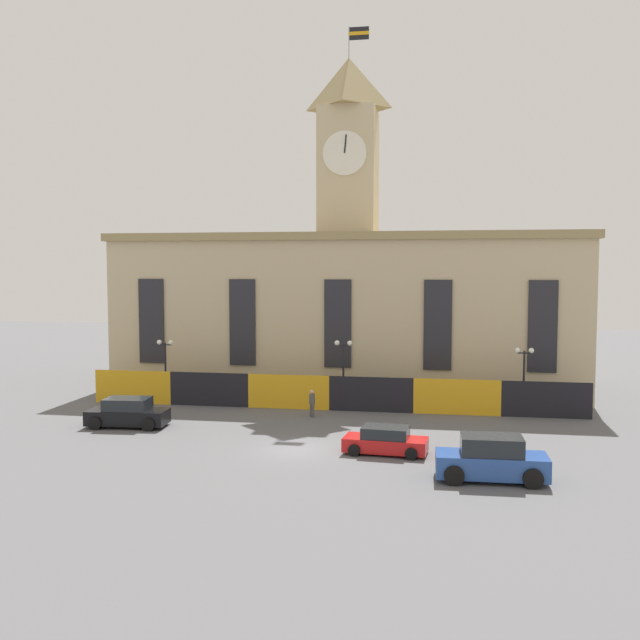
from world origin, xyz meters
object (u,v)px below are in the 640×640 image
street_lamp_left (524,365)px  pedestrian (312,402)px  street_lamp_right (343,359)px  car_black_suv (128,413)px  car_blue_van (491,460)px  car_red_sedan (385,441)px  street_lamp_far_right (165,356)px

street_lamp_left → pedestrian: bearing=-166.0°
street_lamp_right → street_lamp_left: street_lamp_right is taller
street_lamp_left → car_black_suv: street_lamp_left is taller
street_lamp_left → pedestrian: 14.48m
car_blue_van → street_lamp_right: bearing=-61.6°
car_red_sedan → pedestrian: pedestrian is taller
car_black_suv → car_blue_van: car_blue_van is taller
car_red_sedan → pedestrian: size_ratio=2.50×
street_lamp_right → car_blue_van: bearing=-59.9°
street_lamp_right → car_red_sedan: size_ratio=1.05×
car_blue_van → car_black_suv: bearing=-21.0°
street_lamp_right → street_lamp_far_right: bearing=180.0°
pedestrian → car_black_suv: bearing=168.6°
street_lamp_right → pedestrian: size_ratio=2.62×
street_lamp_left → car_red_sedan: size_ratio=0.99×
street_lamp_left → car_red_sedan: (-8.32, -11.91, -2.63)m
street_lamp_right → car_blue_van: 18.48m
pedestrian → street_lamp_right: bearing=29.7°
street_lamp_far_right → street_lamp_right: 13.20m
street_lamp_far_right → car_blue_van: size_ratio=0.88×
street_lamp_far_right → street_lamp_right: size_ratio=0.96×
car_blue_van → car_red_sedan: bearing=-38.6°
street_lamp_far_right → car_black_suv: street_lamp_far_right is taller
street_lamp_far_right → pedestrian: 12.35m
pedestrian → car_blue_van: bearing=-84.5°
street_lamp_left → car_black_suv: bearing=-161.4°
car_red_sedan → street_lamp_right: bearing=-66.9°
street_lamp_left → street_lamp_right: bearing=180.0°
street_lamp_far_right → street_lamp_right: street_lamp_right is taller
street_lamp_left → car_black_suv: (-24.60, -8.29, -2.47)m
street_lamp_left → car_blue_van: street_lamp_left is taller
street_lamp_left → car_blue_van: (-3.09, -15.84, -2.34)m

